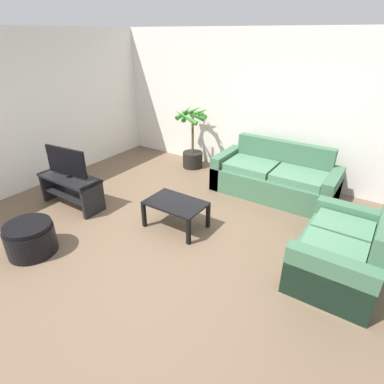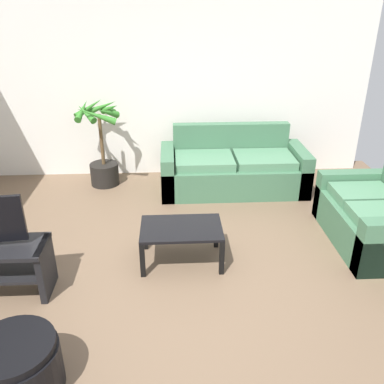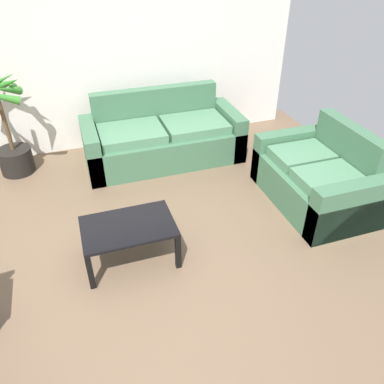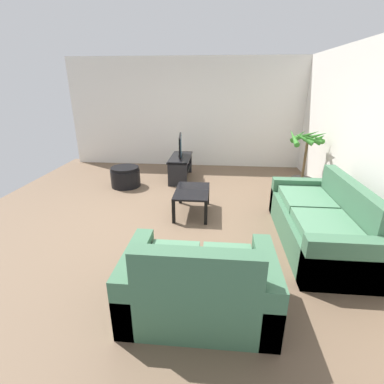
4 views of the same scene
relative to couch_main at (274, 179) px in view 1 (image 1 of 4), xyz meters
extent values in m
plane|color=brown|center=(-0.86, -2.28, -0.30)|extent=(6.60, 6.60, 0.00)
cube|color=silver|center=(-0.86, 0.72, 1.05)|extent=(6.00, 0.06, 2.70)
cube|color=silver|center=(-3.86, -2.28, 1.05)|extent=(0.06, 6.00, 2.70)
cube|color=#3F6B4C|center=(0.00, -0.03, -0.09)|extent=(2.09, 0.90, 0.42)
cube|color=#3F6B4C|center=(0.00, 0.34, 0.36)|extent=(1.73, 0.16, 0.48)
cube|color=#3F6B4C|center=(-0.95, -0.03, 0.01)|extent=(0.18, 0.90, 0.62)
cube|color=#3F6B4C|center=(0.95, -0.03, 0.01)|extent=(0.18, 0.90, 0.62)
cube|color=#4F7F5D|center=(-0.43, -0.08, 0.18)|extent=(0.82, 0.66, 0.12)
cube|color=#4F7F5D|center=(0.43, -0.08, 0.18)|extent=(0.82, 0.66, 0.12)
cube|color=#3F6B4C|center=(1.39, -1.55, -0.09)|extent=(0.90, 1.42, 0.42)
cube|color=#3F6B4C|center=(1.76, -1.55, 0.36)|extent=(0.16, 1.06, 0.48)
cube|color=#3F6B4C|center=(1.39, -2.16, 0.01)|extent=(0.90, 0.18, 0.62)
cube|color=#3F6B4C|center=(1.39, -0.93, 0.01)|extent=(0.90, 0.18, 0.62)
cube|color=#4F7F5D|center=(1.34, -1.81, 0.18)|extent=(0.66, 0.49, 0.12)
cube|color=#4F7F5D|center=(1.34, -1.28, 0.18)|extent=(0.66, 0.49, 0.12)
cube|color=black|center=(-2.62, -2.26, 0.20)|extent=(1.10, 0.45, 0.04)
cube|color=black|center=(-2.62, -2.26, -0.07)|extent=(1.02, 0.39, 0.03)
cube|color=black|center=(-3.14, -2.26, -0.04)|extent=(0.06, 0.41, 0.52)
cube|color=black|center=(-2.10, -2.26, -0.04)|extent=(0.06, 0.41, 0.52)
cube|color=black|center=(-2.62, -2.26, 0.48)|extent=(0.80, 0.12, 0.45)
cube|color=teal|center=(-2.63, -2.23, 0.48)|extent=(0.74, 0.09, 0.40)
cylinder|color=black|center=(-2.62, -2.26, 0.24)|extent=(0.10, 0.10, 0.04)
cube|color=black|center=(-0.81, -1.82, 0.10)|extent=(0.85, 0.56, 0.03)
cube|color=black|center=(-1.21, -2.08, -0.11)|extent=(0.05, 0.05, 0.38)
cube|color=black|center=(-0.41, -2.08, -0.11)|extent=(0.05, 0.05, 0.38)
cube|color=black|center=(-1.21, -1.57, -0.11)|extent=(0.05, 0.05, 0.38)
cube|color=black|center=(-0.41, -1.57, -0.11)|extent=(0.05, 0.05, 0.38)
cylinder|color=black|center=(-1.91, 0.27, -0.14)|extent=(0.42, 0.42, 0.33)
cylinder|color=brown|center=(-1.91, 0.27, 0.40)|extent=(0.05, 0.05, 0.76)
cone|color=#327927|center=(-1.73, 0.27, 0.83)|extent=(0.11, 0.38, 0.23)
cone|color=#327927|center=(-1.77, 0.40, 0.83)|extent=(0.34, 0.36, 0.24)
cone|color=#327927|center=(-1.90, 0.49, 0.83)|extent=(0.46, 0.13, 0.25)
cone|color=#327927|center=(-2.08, 0.44, 0.83)|extent=(0.42, 0.40, 0.27)
cone|color=#327927|center=(-2.15, 0.30, 0.83)|extent=(0.17, 0.49, 0.26)
cone|color=#327927|center=(-2.06, 0.13, 0.83)|extent=(0.35, 0.38, 0.24)
cone|color=#327927|center=(-1.90, 0.00, 0.83)|extent=(0.54, 0.13, 0.29)
cone|color=#327927|center=(-1.77, 0.15, 0.83)|extent=(0.32, 0.36, 0.23)
cylinder|color=black|center=(-2.02, -3.37, -0.12)|extent=(0.62, 0.62, 0.36)
cylinder|color=black|center=(-2.02, -3.37, 0.09)|extent=(0.59, 0.59, 0.06)
camera|label=1|loc=(1.61, -5.00, 2.31)|focal=29.56mm
camera|label=2|loc=(-0.90, -5.51, 2.26)|focal=38.22mm
camera|label=3|loc=(-1.12, -4.58, 2.36)|focal=35.77mm
camera|label=4|loc=(3.58, -1.41, 1.80)|focal=26.46mm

